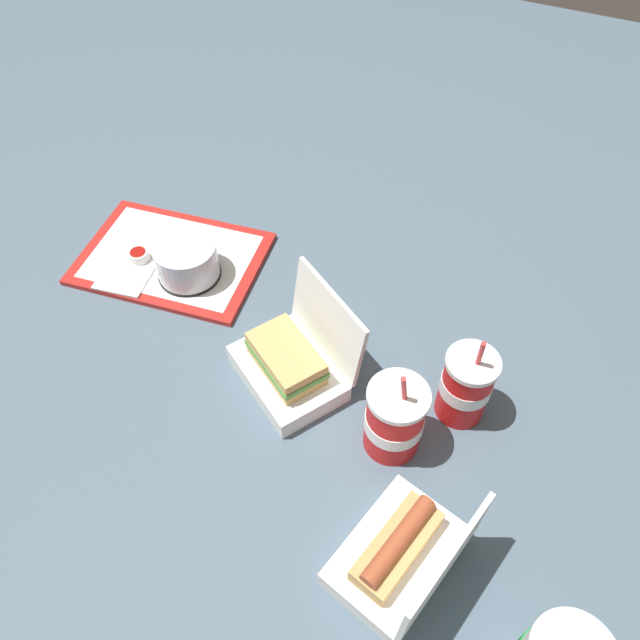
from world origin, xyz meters
The scene contains 10 objects.
ground_plane centered at (0.00, 0.00, 0.00)m, with size 3.20×3.20×0.00m, color #4C6070.
food_tray centered at (-0.32, 0.10, 0.01)m, with size 0.40×0.30×0.01m.
cake_container centered at (-0.26, 0.08, 0.05)m, with size 0.13×0.13×0.08m.
ketchup_cup centered at (-0.37, 0.07, 0.03)m, with size 0.04×0.04×0.02m.
napkin_stack centered at (-0.38, 0.02, 0.02)m, with size 0.10×0.10×0.00m, color white.
plastic_fork centered at (-0.39, 0.18, 0.02)m, with size 0.11×0.01×0.01m, color white.
clamshell_hotdog_left centered at (0.32, -0.28, 0.04)m, with size 0.18×0.22×0.17m.
clamshell_sandwich_right centered at (0.03, -0.05, 0.04)m, with size 0.25×0.25×0.18m.
soda_cup_left centered at (0.24, -0.10, 0.07)m, with size 0.10×0.10×0.21m.
soda_cup_corner centered at (0.32, 0.01, 0.07)m, with size 0.09×0.09×0.20m.
Camera 1 is at (0.34, -0.60, 0.93)m, focal length 35.00 mm.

